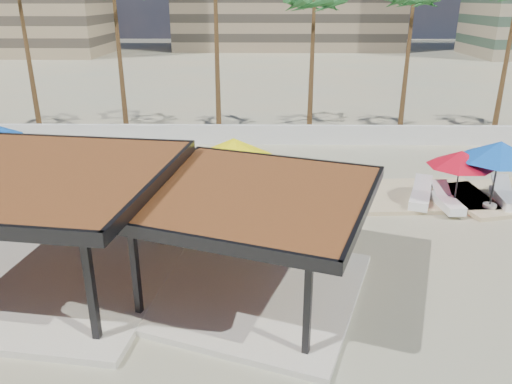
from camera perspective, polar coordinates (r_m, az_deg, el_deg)
ground at (r=16.10m, az=0.86°, el=-10.24°), size 200.00×200.00×0.00m
promenade at (r=23.05m, az=5.85°, el=-0.07°), size 44.45×7.97×0.24m
boundary_wall at (r=30.73m, az=0.89°, el=6.58°), size 56.00×0.30×1.20m
pavilion_central at (r=14.70m, az=-0.67°, el=-4.53°), size 8.51×8.51×3.38m
pavilion_west at (r=16.36m, az=-22.97°, el=-2.64°), size 8.37×8.37×3.78m
umbrella_b at (r=20.37m, az=-2.57°, el=5.04°), size 4.41×4.41×2.96m
umbrella_c at (r=22.20m, az=22.37°, el=3.53°), size 3.54×3.54×2.41m
umbrella_d at (r=22.50m, az=26.10°, el=4.24°), size 4.24×4.24×2.87m
lounger_a at (r=24.29m, az=-25.86°, el=-0.30°), size 0.65×1.97×0.74m
lounger_b at (r=22.65m, az=18.27°, el=-0.56°), size 1.55×2.47×0.89m
lounger_c at (r=22.55m, az=21.01°, el=-1.07°), size 0.87×2.25×0.83m
lounger_d at (r=24.04m, az=26.68°, el=-0.56°), size 1.00×2.44×0.90m
palm_e at (r=32.27m, az=6.65°, el=20.05°), size 3.00×3.00×8.92m
palm_f at (r=33.56m, az=17.51°, el=19.61°), size 3.00×3.00×9.10m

